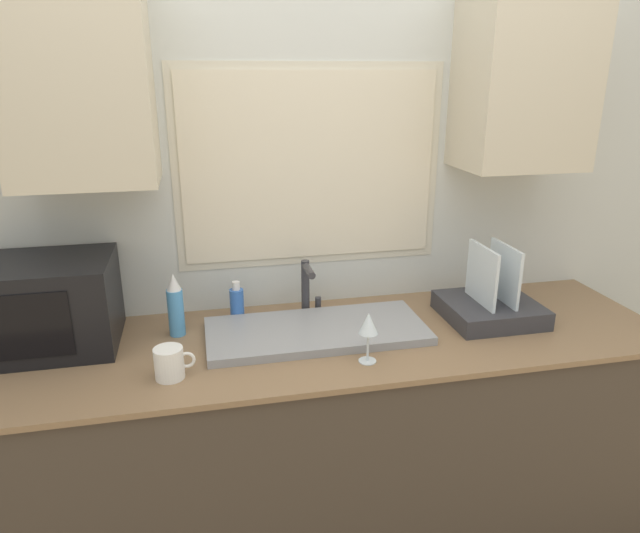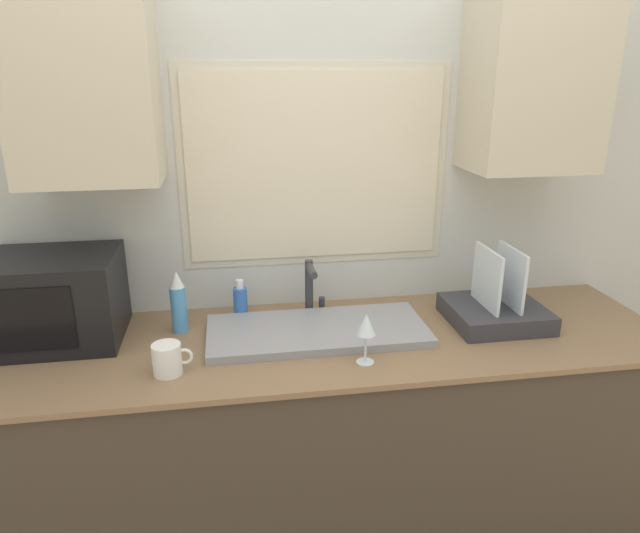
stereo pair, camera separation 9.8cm
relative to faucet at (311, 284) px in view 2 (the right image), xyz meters
name	(u,v)px [view 2 (the right image)]	position (x,y,z in m)	size (l,w,h in m)	color
countertop	(330,445)	(0.04, -0.21, -0.58)	(2.45, 0.71, 0.91)	#42382D
wall_back	(316,189)	(0.04, 0.13, 0.34)	(6.00, 0.38, 2.60)	silver
sink_basin	(317,331)	(0.00, -0.19, -0.11)	(0.78, 0.35, 0.03)	gray
faucet	(311,284)	(0.00, 0.00, 0.00)	(0.08, 0.15, 0.21)	#333338
microwave	(53,299)	(-0.91, -0.08, 0.03)	(0.45, 0.36, 0.31)	black
dish_rack	(495,309)	(0.67, -0.19, -0.07)	(0.35, 0.32, 0.29)	#333338
spray_bottle	(178,303)	(-0.49, -0.08, -0.01)	(0.06, 0.06, 0.23)	#4C99D8
soap_bottle	(240,301)	(-0.27, 0.01, -0.06)	(0.05, 0.05, 0.15)	blue
mug_near_sink	(168,359)	(-0.51, -0.39, -0.07)	(0.13, 0.09, 0.10)	white
wine_glass	(366,326)	(0.12, -0.42, 0.00)	(0.06, 0.06, 0.17)	silver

